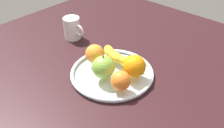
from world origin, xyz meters
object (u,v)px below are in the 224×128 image
orange_center (121,81)px  orange_back_left (134,66)px  orange_back_right (95,54)px  fruit_bowl (112,73)px  banana (119,57)px  apple (103,67)px  ambient_mug (72,28)px

orange_center → orange_back_left: 8.31cm
orange_back_right → orange_center: bearing=-16.8°
fruit_bowl → banana: bearing=109.9°
apple → orange_back_left: apple is taller
apple → ambient_mug: (-30.45, 12.39, -0.89)cm
banana → apple: apple is taller
ambient_mug → orange_center: bearing=-18.8°
banana → apple: size_ratio=2.08×
orange_back_left → orange_back_right: orange_back_left is taller
fruit_bowl → orange_back_right: 9.45cm
apple → orange_center: apple is taller
orange_back_left → ambient_mug: size_ratio=0.71×
orange_center → apple: bearing=174.5°
orange_center → orange_back_left: bearing=97.0°
fruit_bowl → apple: size_ratio=3.40×
orange_center → orange_back_right: size_ratio=0.92×
fruit_bowl → ambient_mug: (-30.46, 8.15, 3.94)cm
fruit_bowl → orange_back_left: (7.23, 3.18, 4.77)cm
banana → orange_back_left: orange_back_left is taller
apple → banana: bearing=102.1°
banana → orange_center: 15.48cm
banana → orange_back_right: bearing=-133.4°
orange_center → ambient_mug: 40.88cm
banana → orange_back_left: 10.18cm
orange_center → orange_back_right: 17.36cm
apple → ambient_mug: 32.89cm
apple → orange_back_left: (7.24, 7.42, -0.06)cm
fruit_bowl → apple: bearing=-90.1°
banana → apple: 10.93cm
apple → ambient_mug: bearing=157.9°
fruit_bowl → banana: size_ratio=1.63×
apple → orange_back_right: (-8.37, 4.22, -0.45)cm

